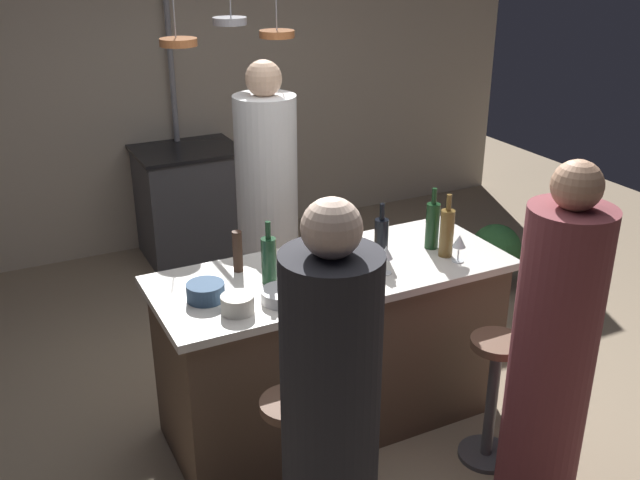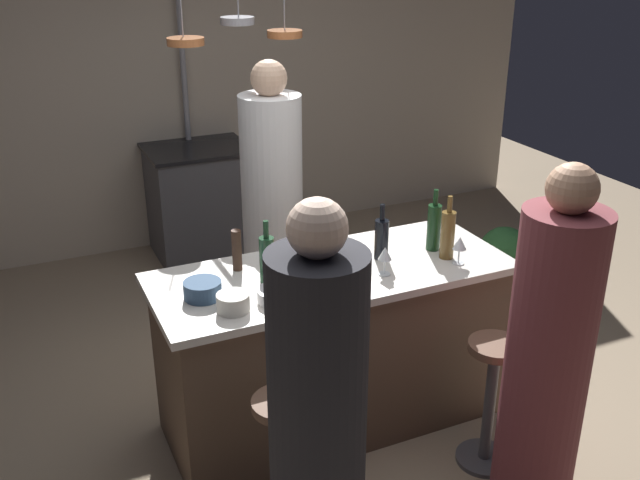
% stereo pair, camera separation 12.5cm
% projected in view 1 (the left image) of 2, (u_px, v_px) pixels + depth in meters
% --- Properties ---
extents(ground_plane, '(9.00, 9.00, 0.00)m').
position_uv_depth(ground_plane, '(332.00, 418.00, 3.95)').
color(ground_plane, gray).
extents(back_wall, '(6.40, 0.16, 2.60)m').
position_uv_depth(back_wall, '(168.00, 86.00, 5.78)').
color(back_wall, '#BCAD99').
rests_on(back_wall, ground_plane).
extents(kitchen_island, '(1.80, 0.72, 0.90)m').
position_uv_depth(kitchen_island, '(333.00, 347.00, 3.77)').
color(kitchen_island, brown).
rests_on(kitchen_island, ground_plane).
extents(stove_range, '(0.80, 0.64, 0.89)m').
position_uv_depth(stove_range, '(191.00, 202.00, 5.79)').
color(stove_range, '#47474C').
rests_on(stove_range, ground_plane).
extents(chef, '(0.37, 0.37, 1.77)m').
position_uv_depth(chef, '(268.00, 216.00, 4.48)').
color(chef, white).
rests_on(chef, ground_plane).
extents(bar_stool_right, '(0.28, 0.28, 0.68)m').
position_uv_depth(bar_stool_right, '(492.00, 394.00, 3.52)').
color(bar_stool_right, '#4C4C51').
rests_on(bar_stool_right, ground_plane).
extents(guest_right, '(0.35, 0.35, 1.66)m').
position_uv_depth(guest_right, '(551.00, 364.00, 3.05)').
color(guest_right, brown).
rests_on(guest_right, ground_plane).
extents(bar_stool_left, '(0.28, 0.28, 0.68)m').
position_uv_depth(bar_stool_left, '(292.00, 461.00, 3.08)').
color(bar_stool_left, '#4C4C51').
rests_on(bar_stool_left, ground_plane).
extents(guest_left, '(0.35, 0.35, 1.68)m').
position_uv_depth(guest_left, '(330.00, 433.00, 2.62)').
color(guest_left, black).
rests_on(guest_left, ground_plane).
extents(overhead_pot_rack, '(0.87, 1.43, 2.17)m').
position_uv_depth(overhead_pot_rack, '(203.00, 58.00, 4.91)').
color(overhead_pot_rack, gray).
rests_on(overhead_pot_rack, ground_plane).
extents(potted_plant, '(0.36, 0.36, 0.52)m').
position_uv_depth(potted_plant, '(495.00, 254.00, 5.22)').
color(potted_plant, brown).
rests_on(potted_plant, ground_plane).
extents(cutting_board, '(0.32, 0.22, 0.02)m').
position_uv_depth(cutting_board, '(333.00, 252.00, 3.77)').
color(cutting_board, '#997047').
rests_on(cutting_board, kitchen_island).
extents(pepper_mill, '(0.05, 0.05, 0.21)m').
position_uv_depth(pepper_mill, '(238.00, 251.00, 3.54)').
color(pepper_mill, '#382319').
rests_on(pepper_mill, kitchen_island).
extents(wine_bottle_amber, '(0.07, 0.07, 0.33)m').
position_uv_depth(wine_bottle_amber, '(447.00, 232.00, 3.70)').
color(wine_bottle_amber, brown).
rests_on(wine_bottle_amber, kitchen_island).
extents(wine_bottle_dark, '(0.07, 0.07, 0.29)m').
position_uv_depth(wine_bottle_dark, '(381.00, 237.00, 3.69)').
color(wine_bottle_dark, black).
rests_on(wine_bottle_dark, kitchen_island).
extents(wine_bottle_red, '(0.07, 0.07, 0.33)m').
position_uv_depth(wine_bottle_red, '(432.00, 225.00, 3.79)').
color(wine_bottle_red, '#143319').
rests_on(wine_bottle_red, kitchen_island).
extents(wine_bottle_white, '(0.07, 0.07, 0.33)m').
position_uv_depth(wine_bottle_white, '(325.00, 259.00, 3.40)').
color(wine_bottle_white, gray).
rests_on(wine_bottle_white, kitchen_island).
extents(wine_bottle_green, '(0.07, 0.07, 0.31)m').
position_uv_depth(wine_bottle_green, '(269.00, 259.00, 3.42)').
color(wine_bottle_green, '#193D23').
rests_on(wine_bottle_green, kitchen_island).
extents(wine_glass_near_left_guest, '(0.07, 0.07, 0.15)m').
position_uv_depth(wine_glass_near_left_guest, '(459.00, 242.00, 3.64)').
color(wine_glass_near_left_guest, silver).
rests_on(wine_glass_near_left_guest, kitchen_island).
extents(wine_glass_by_chef, '(0.07, 0.07, 0.15)m').
position_uv_depth(wine_glass_by_chef, '(386.00, 254.00, 3.51)').
color(wine_glass_by_chef, silver).
rests_on(wine_glass_by_chef, kitchen_island).
extents(mixing_bowl_ceramic, '(0.15, 0.15, 0.08)m').
position_uv_depth(mixing_bowl_ceramic, '(238.00, 304.00, 3.18)').
color(mixing_bowl_ceramic, silver).
rests_on(mixing_bowl_ceramic, kitchen_island).
extents(mixing_bowl_steel, '(0.20, 0.20, 0.06)m').
position_uv_depth(mixing_bowl_steel, '(283.00, 295.00, 3.28)').
color(mixing_bowl_steel, '#B7B7BC').
rests_on(mixing_bowl_steel, kitchen_island).
extents(mixing_bowl_blue, '(0.17, 0.17, 0.08)m').
position_uv_depth(mixing_bowl_blue, '(206.00, 292.00, 3.29)').
color(mixing_bowl_blue, '#334C6B').
rests_on(mixing_bowl_blue, kitchen_island).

